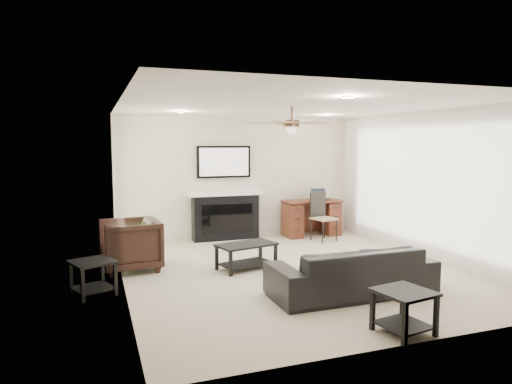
# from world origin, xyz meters

# --- Properties ---
(room_shell) EXTENTS (5.50, 5.54, 2.52)m
(room_shell) POSITION_xyz_m (0.19, 0.08, 1.68)
(room_shell) COLOR beige
(room_shell) RESTS_ON ground
(sofa) EXTENTS (2.15, 0.84, 0.63)m
(sofa) POSITION_xyz_m (0.26, -1.26, 0.31)
(sofa) COLOR black
(sofa) RESTS_ON ground
(armchair) EXTENTS (0.93, 0.91, 0.79)m
(armchair) POSITION_xyz_m (-2.34, 0.89, 0.40)
(armchair) COLOR black
(armchair) RESTS_ON ground
(coffee_table) EXTENTS (1.00, 0.71, 0.40)m
(coffee_table) POSITION_xyz_m (-0.64, 0.34, 0.20)
(coffee_table) COLOR black
(coffee_table) RESTS_ON ground
(end_table_near) EXTENTS (0.60, 0.60, 0.45)m
(end_table_near) POSITION_xyz_m (0.11, -2.51, 0.23)
(end_table_near) COLOR black
(end_table_near) RESTS_ON ground
(end_table_left) EXTENTS (0.65, 0.65, 0.45)m
(end_table_left) POSITION_xyz_m (-2.89, -0.16, 0.23)
(end_table_left) COLOR black
(end_table_left) RESTS_ON ground
(fireplace_unit) EXTENTS (1.52, 0.34, 1.91)m
(fireplace_unit) POSITION_xyz_m (-0.34, 2.58, 0.95)
(fireplace_unit) COLOR black
(fireplace_unit) RESTS_ON ground
(desk) EXTENTS (1.22, 0.56, 0.76)m
(desk) POSITION_xyz_m (1.48, 2.35, 0.38)
(desk) COLOR #3C170F
(desk) RESTS_ON ground
(desk_chair) EXTENTS (0.51, 0.52, 0.97)m
(desk_chair) POSITION_xyz_m (1.48, 1.80, 0.48)
(desk_chair) COLOR black
(desk_chair) RESTS_ON ground
(laptop) EXTENTS (0.33, 0.24, 0.23)m
(laptop) POSITION_xyz_m (1.68, 2.33, 0.88)
(laptop) COLOR black
(laptop) RESTS_ON desk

